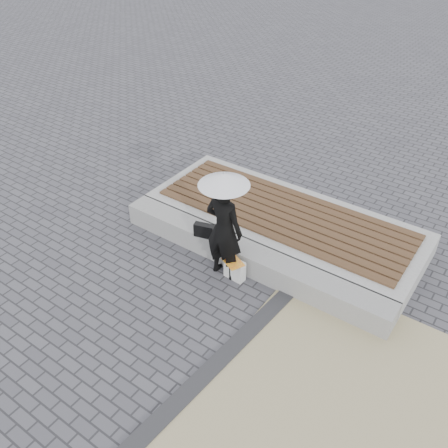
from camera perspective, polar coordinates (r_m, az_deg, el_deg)
The scene contains 10 objects.
ground at distance 7.27m, azimuth -4.27°, elevation -11.79°, with size 80.00×80.00×0.00m, color #4B4A4F.
edging_band at distance 6.70m, azimuth -1.85°, elevation -17.05°, with size 0.25×5.20×0.04m, color #2C2C2F.
seating_ledge at distance 8.06m, azimuth 2.81°, elevation -3.95°, with size 5.00×0.45×0.40m, color #969591.
timber_platform at distance 8.89m, azimuth 7.02°, elevation 0.13°, with size 5.00×2.00×0.40m, color #ACACA6.
timber_decking at distance 8.77m, azimuth 7.12°, elevation 1.30°, with size 4.60×1.60×0.04m, color brown, non-canonical shape.
woman at distance 7.50m, azimuth 0.00°, elevation -0.69°, with size 0.65×0.43×1.78m, color black.
parasol at distance 7.00m, azimuth 0.00°, elevation 5.31°, with size 0.78×0.78×0.99m.
handbag at distance 8.11m, azimuth -2.35°, elevation -0.77°, with size 0.35×0.12×0.24m, color black.
canvas_tote at distance 7.85m, azimuth 1.28°, elevation -5.38°, with size 0.35×0.15×0.37m, color silver.
magazine at distance 7.70m, azimuth 1.09°, elevation -4.52°, with size 0.34×0.25×0.01m, color #EC3E24.
Camera 1 is at (3.24, -3.67, 5.37)m, focal length 38.65 mm.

